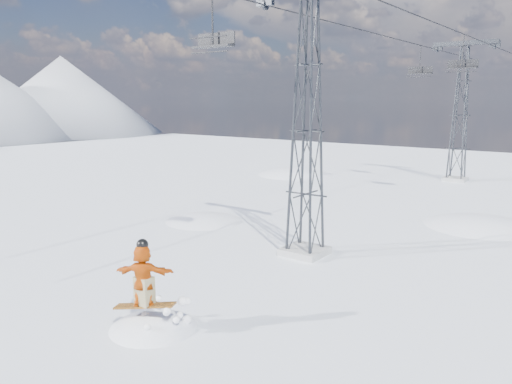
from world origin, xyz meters
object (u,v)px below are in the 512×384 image
(lift_tower_near, at_px, (307,132))
(lift_tower_far, at_px, (460,116))
(lift_chair_near, at_px, (214,41))
(snowboarder_jump, at_px, (155,376))

(lift_tower_near, distance_m, lift_tower_far, 25.00)
(lift_chair_near, bearing_deg, lift_tower_near, 57.47)
(lift_tower_far, bearing_deg, lift_tower_near, -90.00)
(lift_tower_far, height_order, lift_chair_near, lift_tower_far)
(lift_tower_near, bearing_deg, lift_chair_near, -122.53)
(lift_tower_near, bearing_deg, snowboarder_jump, -90.13)
(lift_chair_near, bearing_deg, lift_tower_far, 85.58)
(lift_tower_near, bearing_deg, lift_tower_far, 90.00)
(lift_tower_near, height_order, lift_chair_near, lift_tower_near)
(snowboarder_jump, bearing_deg, lift_tower_near, 89.87)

